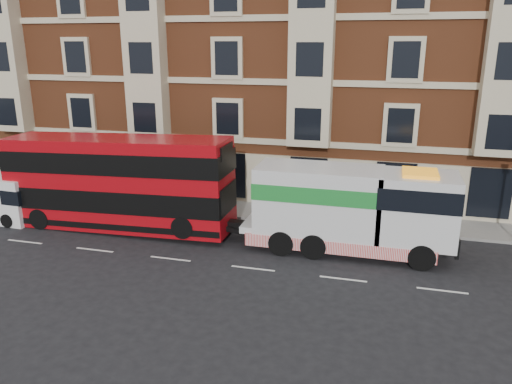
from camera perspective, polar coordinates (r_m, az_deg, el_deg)
ground at (r=22.54m, az=-0.34°, el=-8.74°), size 120.00×120.00×0.00m
sidewalk at (r=29.28m, az=3.55°, el=-2.47°), size 90.00×3.00×0.15m
victorian_terrace at (r=34.96m, az=7.29°, el=17.24°), size 45.00×12.00×20.40m
lamp_post_west at (r=29.08m, az=-8.55°, el=2.60°), size 0.35×0.15×4.35m
double_decker_bus at (r=27.40m, az=-15.51°, el=1.19°), size 12.27×2.82×4.97m
tow_truck at (r=23.94m, az=10.41°, el=-1.86°), size 9.83×2.91×4.10m
pedestrian at (r=32.45m, az=-16.34°, el=0.55°), size 0.68×0.48×1.73m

